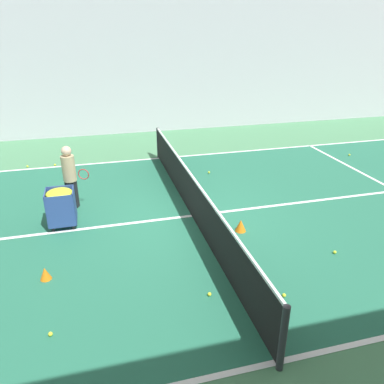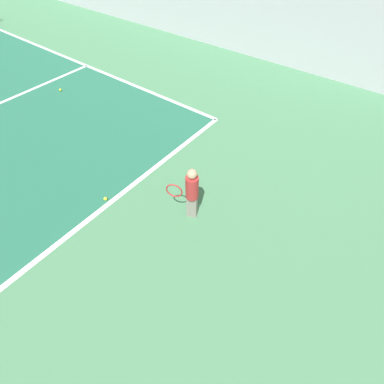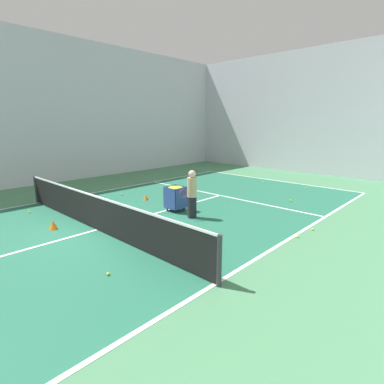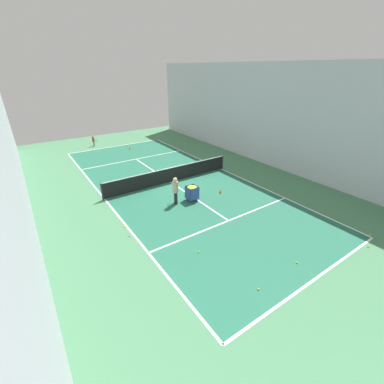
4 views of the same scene
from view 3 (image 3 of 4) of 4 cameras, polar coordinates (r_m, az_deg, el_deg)
name	(u,v)px [view 3 (image 3 of 4)]	position (r m, az deg, el deg)	size (l,w,h in m)	color
ground_plane	(97,230)	(9.54, -17.64, -6.88)	(33.36, 33.36, 0.00)	#477F56
court_playing_area	(97,230)	(9.53, -17.64, -6.87)	(9.13, 21.82, 0.00)	#23664C
line_baseline_far	(274,180)	(17.40, 15.34, 2.16)	(9.13, 0.10, 0.00)	white
line_sideline_left	(39,203)	(13.57, -27.19, -1.83)	(0.10, 21.82, 0.00)	white
line_sideline_right	(215,284)	(6.27, 4.38, -17.08)	(0.10, 21.82, 0.00)	white
line_service_far	(220,195)	(13.34, 5.33, -0.65)	(9.13, 0.10, 0.00)	white
line_centre_service	(97,230)	(9.53, -17.65, -6.85)	(0.10, 12.00, 0.00)	white
hall_enclosure_far	(308,112)	(20.61, 21.20, 13.96)	(16.66, 0.15, 7.57)	silver
tennis_net	(96,212)	(9.37, -17.88, -3.67)	(9.43, 0.10, 1.08)	#2D2D33
coach_at_net	(192,191)	(9.97, -0.03, 0.21)	(0.42, 0.69, 1.63)	black
ball_cart	(176,193)	(10.86, -3.16, -0.25)	(0.62, 0.62, 0.92)	#2D478C
training_cone_0	(53,225)	(10.01, -24.95, -5.69)	(0.25, 0.25, 0.28)	orange
training_cone_2	(146,197)	(12.63, -8.75, -0.97)	(0.21, 0.21, 0.25)	orange
tennis_ball_1	(263,182)	(16.66, 13.40, 1.92)	(0.07, 0.07, 0.07)	yellow
tennis_ball_3	(313,229)	(9.72, 21.99, -6.61)	(0.07, 0.07, 0.07)	yellow
tennis_ball_4	(208,171)	(19.85, 3.06, 4.00)	(0.07, 0.07, 0.07)	yellow
tennis_ball_5	(291,201)	(12.94, 18.32, -1.55)	(0.07, 0.07, 0.07)	yellow
tennis_ball_7	(306,188)	(15.75, 20.88, 0.78)	(0.07, 0.07, 0.07)	yellow
tennis_ball_9	(297,236)	(8.99, 19.44, -8.00)	(0.07, 0.07, 0.07)	yellow
tennis_ball_11	(29,212)	(12.20, -28.56, -3.37)	(0.07, 0.07, 0.07)	yellow
tennis_ball_12	(68,207)	(12.29, -22.60, -2.65)	(0.07, 0.07, 0.07)	yellow
tennis_ball_13	(224,172)	(19.51, 6.08, 3.79)	(0.07, 0.07, 0.07)	yellow
tennis_ball_14	(108,274)	(6.79, -15.70, -14.76)	(0.07, 0.07, 0.07)	yellow
tennis_ball_15	(122,194)	(13.72, -13.23, -0.42)	(0.07, 0.07, 0.07)	yellow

